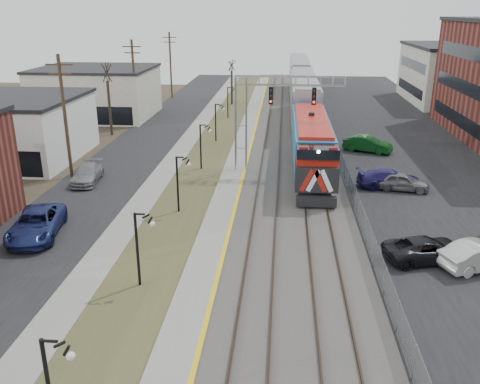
# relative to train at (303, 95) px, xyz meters

# --- Properties ---
(street_west) EXTENTS (7.00, 120.00, 0.04)m
(street_west) POSITION_rel_train_xyz_m (-17.00, -16.90, -2.86)
(street_west) COLOR black
(street_west) RESTS_ON ground
(sidewalk) EXTENTS (2.00, 120.00, 0.08)m
(sidewalk) POSITION_rel_train_xyz_m (-12.50, -16.90, -2.84)
(sidewalk) COLOR gray
(sidewalk) RESTS_ON ground
(grass_median) EXTENTS (4.00, 120.00, 0.06)m
(grass_median) POSITION_rel_train_xyz_m (-9.50, -16.90, -2.85)
(grass_median) COLOR #444826
(grass_median) RESTS_ON ground
(platform) EXTENTS (2.00, 120.00, 0.24)m
(platform) POSITION_rel_train_xyz_m (-6.50, -16.90, -2.76)
(platform) COLOR gray
(platform) RESTS_ON ground
(ballast_bed) EXTENTS (8.00, 120.00, 0.20)m
(ballast_bed) POSITION_rel_train_xyz_m (-1.50, -16.90, -2.78)
(ballast_bed) COLOR #595651
(ballast_bed) RESTS_ON ground
(parking_lot) EXTENTS (16.00, 120.00, 0.04)m
(parking_lot) POSITION_rel_train_xyz_m (10.50, -16.90, -2.86)
(parking_lot) COLOR black
(parking_lot) RESTS_ON ground
(platform_edge) EXTENTS (0.24, 120.00, 0.01)m
(platform_edge) POSITION_rel_train_xyz_m (-5.62, -16.90, -2.64)
(platform_edge) COLOR gold
(platform_edge) RESTS_ON platform
(track_near) EXTENTS (1.58, 120.00, 0.15)m
(track_near) POSITION_rel_train_xyz_m (-3.50, -16.90, -2.61)
(track_near) COLOR #2D2119
(track_near) RESTS_ON ballast_bed
(track_far) EXTENTS (1.58, 120.00, 0.15)m
(track_far) POSITION_rel_train_xyz_m (-0.00, -16.90, -2.61)
(track_far) COLOR #2D2119
(track_far) RESTS_ON ballast_bed
(train) EXTENTS (3.00, 63.05, 5.33)m
(train) POSITION_rel_train_xyz_m (0.00, 0.00, 0.00)
(train) COLOR #1565AC
(train) RESTS_ON ground
(signal_gantry) EXTENTS (9.00, 1.07, 8.15)m
(signal_gantry) POSITION_rel_train_xyz_m (-4.28, -23.91, 2.70)
(signal_gantry) COLOR gray
(signal_gantry) RESTS_ON ground
(lampposts) EXTENTS (0.14, 62.14, 4.00)m
(lampposts) POSITION_rel_train_xyz_m (-9.50, -33.61, -0.88)
(lampposts) COLOR black
(lampposts) RESTS_ON ground
(utility_poles) EXTENTS (0.28, 80.28, 10.00)m
(utility_poles) POSITION_rel_train_xyz_m (-20.00, -26.90, 2.12)
(utility_poles) COLOR #4C3823
(utility_poles) RESTS_ON ground
(fence) EXTENTS (0.04, 120.00, 1.60)m
(fence) POSITION_rel_train_xyz_m (2.70, -16.90, -2.08)
(fence) COLOR gray
(fence) RESTS_ON ground
(bare_trees) EXTENTS (12.30, 42.30, 5.95)m
(bare_trees) POSITION_rel_train_xyz_m (-18.16, -12.99, -0.18)
(bare_trees) COLOR #382D23
(bare_trees) RESTS_ON ground
(car_lot_c) EXTENTS (5.18, 3.29, 1.33)m
(car_lot_c) POSITION_rel_train_xyz_m (5.72, -39.90, -2.22)
(car_lot_c) COLOR black
(car_lot_c) RESTS_ON ground
(car_lot_d) EXTENTS (5.16, 2.44, 1.45)m
(car_lot_d) POSITION_rel_train_xyz_m (5.99, -27.51, -2.16)
(car_lot_d) COLOR navy
(car_lot_d) RESTS_ON ground
(car_lot_e) EXTENTS (4.32, 2.32, 1.40)m
(car_lot_e) POSITION_rel_train_xyz_m (6.85, -28.07, -2.19)
(car_lot_e) COLOR slate
(car_lot_e) RESTS_ON ground
(car_lot_f) EXTENTS (4.92, 3.39, 1.54)m
(car_lot_f) POSITION_rel_train_xyz_m (5.90, -16.87, -2.11)
(car_lot_f) COLOR #0D4516
(car_lot_f) RESTS_ON ground
(car_street_a) EXTENTS (3.69, 6.16, 1.60)m
(car_street_a) POSITION_rel_train_xyz_m (-17.41, -38.60, -2.08)
(car_street_a) COLOR navy
(car_street_a) RESTS_ON ground
(car_street_b) EXTENTS (2.43, 4.90, 1.37)m
(car_street_b) POSITION_rel_train_xyz_m (-18.13, -28.21, -2.20)
(car_street_b) COLOR gray
(car_street_b) RESTS_ON ground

